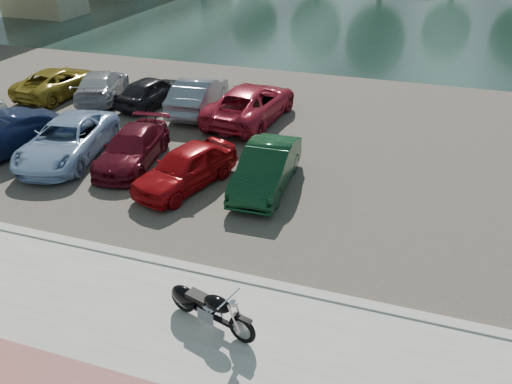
% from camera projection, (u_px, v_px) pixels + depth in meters
% --- Properties ---
extents(ground, '(200.00, 200.00, 0.00)m').
position_uv_depth(ground, '(218.00, 340.00, 10.84)').
color(ground, '#595447').
rests_on(ground, ground).
extents(promenade, '(60.00, 6.00, 0.10)m').
position_uv_depth(promenade, '(200.00, 374.00, 9.99)').
color(promenade, '#A8A59E').
rests_on(promenade, ground).
extents(kerb, '(60.00, 0.30, 0.14)m').
position_uv_depth(kerb, '(248.00, 281.00, 12.45)').
color(kerb, '#A8A59E').
rests_on(kerb, ground).
extents(parking_lot, '(60.00, 18.00, 0.04)m').
position_uv_depth(parking_lot, '(321.00, 142.00, 19.89)').
color(parking_lot, '#453F38').
rests_on(parking_lot, ground).
extents(river, '(120.00, 40.00, 0.00)m').
position_uv_depth(river, '(388.00, 13.00, 43.79)').
color(river, '#172A28').
rests_on(river, ground).
extents(motorcycle, '(2.28, 0.98, 1.05)m').
position_uv_depth(motorcycle, '(204.00, 305.00, 10.97)').
color(motorcycle, black).
rests_on(motorcycle, promenade).
extents(car_1, '(2.98, 4.77, 1.48)m').
position_uv_depth(car_1, '(3.00, 137.00, 18.43)').
color(car_1, '#111936').
rests_on(car_1, parking_lot).
extents(car_2, '(3.17, 5.36, 1.40)m').
position_uv_depth(car_2, '(67.00, 140.00, 18.28)').
color(car_2, '#9AB7E0').
rests_on(car_2, parking_lot).
extents(car_3, '(2.25, 4.41, 1.23)m').
position_uv_depth(car_3, '(132.00, 148.00, 17.91)').
color(car_3, '#530B19').
rests_on(car_3, parking_lot).
extents(car_4, '(2.74, 4.31, 1.37)m').
position_uv_depth(car_4, '(186.00, 167.00, 16.41)').
color(car_4, '#A50B10').
rests_on(car_4, parking_lot).
extents(car_5, '(1.62, 4.31, 1.41)m').
position_uv_depth(car_5, '(266.00, 168.00, 16.34)').
color(car_5, '#0E361D').
rests_on(car_5, parking_lot).
extents(car_6, '(2.59, 4.95, 1.33)m').
position_uv_depth(car_6, '(59.00, 82.00, 24.44)').
color(car_6, olive).
rests_on(car_6, parking_lot).
extents(car_7, '(3.43, 5.05, 1.36)m').
position_uv_depth(car_7, '(102.00, 85.00, 23.97)').
color(car_7, '#9E9FA6').
rests_on(car_7, parking_lot).
extents(car_8, '(2.35, 4.20, 1.35)m').
position_uv_depth(car_8, '(152.00, 91.00, 23.20)').
color(car_8, black).
rests_on(car_8, parking_lot).
extents(car_9, '(2.06, 4.75, 1.52)m').
position_uv_depth(car_9, '(198.00, 95.00, 22.49)').
color(car_9, gray).
rests_on(car_9, parking_lot).
extents(car_10, '(3.03, 5.75, 1.54)m').
position_uv_depth(car_10, '(251.00, 103.00, 21.48)').
color(car_10, '#AC1C32').
rests_on(car_10, parking_lot).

